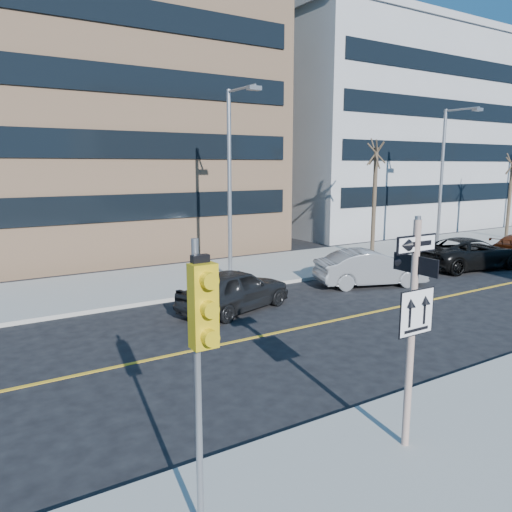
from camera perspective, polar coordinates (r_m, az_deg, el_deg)
ground at (r=11.46m, az=6.84°, el=-15.74°), size 120.00×120.00×0.00m
far_sidewalk at (r=32.02m, az=18.54°, el=0.88°), size 66.00×6.00×0.15m
road_centerline at (r=22.63m, az=24.46°, el=-3.44°), size 40.00×0.14×0.01m
sign_pole at (r=8.90m, az=17.47°, el=-7.06°), size 0.92×0.92×4.06m
traffic_signal at (r=6.21m, az=-6.16°, el=-8.47°), size 0.32×0.45×4.00m
parked_car_a at (r=17.43m, az=-2.44°, el=-3.86°), size 3.04×4.78×1.52m
parked_car_b at (r=21.59m, az=12.96°, el=-1.34°), size 3.06×4.90×1.52m
parked_car_c at (r=26.75m, az=23.27°, el=0.30°), size 3.40×5.84×1.53m
streetlight_a at (r=21.49m, az=-2.75°, el=9.59°), size 0.55×2.25×8.00m
streetlight_b at (r=30.87m, az=20.84°, el=9.15°), size 0.55×2.25×8.00m
street_tree_west at (r=27.45m, az=13.57°, el=11.08°), size 1.80×1.80×6.35m
street_tree_east at (r=37.97m, az=27.25°, el=9.07°), size 1.80×1.80×5.75m
building_brick at (r=34.28m, az=-18.22°, el=16.48°), size 18.00×18.00×18.00m
building_grey_mid at (r=44.28m, az=11.90°, el=13.30°), size 20.00×16.00×15.00m
building_grey_far at (r=62.36m, az=24.29°, el=12.16°), size 18.00×18.00×16.00m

